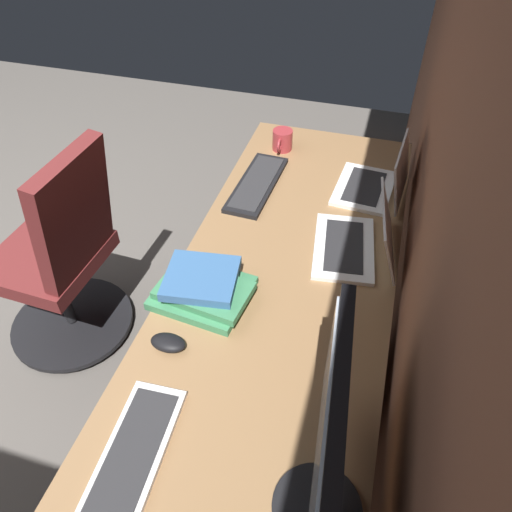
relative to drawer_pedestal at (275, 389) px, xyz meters
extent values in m
cube|color=brown|center=(-0.15, 0.40, 0.95)|extent=(4.78, 0.10, 2.60)
cube|color=#936D47|center=(-0.03, -0.03, 0.37)|extent=(2.26, 0.71, 0.03)
cylinder|color=silver|center=(-1.10, -0.32, 0.00)|extent=(0.05, 0.05, 0.70)
cylinder|color=silver|center=(-1.10, 0.27, 0.00)|extent=(0.05, 0.05, 0.70)
cube|color=#936D47|center=(0.00, 0.00, 0.00)|extent=(0.40, 0.50, 0.69)
cube|color=silver|center=(0.00, -0.25, 0.00)|extent=(0.37, 0.01, 0.61)
cylinder|color=black|center=(0.50, 0.21, 0.39)|extent=(0.20, 0.20, 0.01)
cylinder|color=black|center=(0.50, 0.21, 0.44)|extent=(0.04, 0.04, 0.10)
cube|color=black|center=(0.50, 0.21, 0.65)|extent=(0.58, 0.08, 0.31)
cube|color=#B2BCCC|center=(0.49, 0.20, 0.65)|extent=(0.53, 0.05, 0.27)
cube|color=white|center=(-0.37, 0.14, 0.39)|extent=(0.36, 0.24, 0.01)
cube|color=#262628|center=(-0.37, 0.14, 0.40)|extent=(0.28, 0.16, 0.00)
cube|color=white|center=(-0.39, 0.27, 0.49)|extent=(0.34, 0.11, 0.19)
cube|color=#B2BCCC|center=(-0.39, 0.27, 0.49)|extent=(0.30, 0.09, 0.16)
cube|color=white|center=(-0.74, 0.16, 0.39)|extent=(0.32, 0.24, 0.01)
cube|color=#262628|center=(-0.74, 0.16, 0.40)|extent=(0.25, 0.16, 0.00)
cube|color=white|center=(-0.73, 0.29, 0.50)|extent=(0.30, 0.07, 0.20)
cube|color=#330F14|center=(-0.73, 0.29, 0.50)|extent=(0.27, 0.06, 0.17)
cube|color=silver|center=(0.52, -0.23, 0.39)|extent=(0.43, 0.16, 0.02)
cube|color=#2D2D30|center=(0.52, -0.23, 0.40)|extent=(0.38, 0.13, 0.00)
cube|color=black|center=(-0.65, -0.25, 0.39)|extent=(0.43, 0.16, 0.02)
cube|color=#2D2D30|center=(-0.65, -0.25, 0.40)|extent=(0.38, 0.13, 0.00)
ellipsoid|color=black|center=(0.18, -0.28, 0.40)|extent=(0.06, 0.10, 0.03)
cube|color=#3D8456|center=(-0.03, -0.25, 0.40)|extent=(0.26, 0.30, 0.03)
cube|color=#3D8456|center=(-0.02, -0.24, 0.42)|extent=(0.20, 0.30, 0.03)
cube|color=#38669E|center=(-0.04, -0.25, 0.45)|extent=(0.23, 0.24, 0.03)
cylinder|color=#A53338|center=(-0.95, -0.22, 0.43)|extent=(0.09, 0.09, 0.09)
torus|color=#A53338|center=(-0.89, -0.22, 0.43)|extent=(0.06, 0.01, 0.06)
cube|color=maroon|center=(-0.27, -1.06, 0.11)|extent=(0.46, 0.44, 0.07)
cube|color=maroon|center=(-0.26, -0.85, 0.40)|extent=(0.40, 0.15, 0.50)
cylinder|color=black|center=(-0.27, -1.06, -0.10)|extent=(0.05, 0.05, 0.37)
cylinder|color=black|center=(-0.27, -1.06, -0.31)|extent=(0.56, 0.56, 0.03)
camera|label=1|loc=(0.92, 0.20, 1.54)|focal=34.56mm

